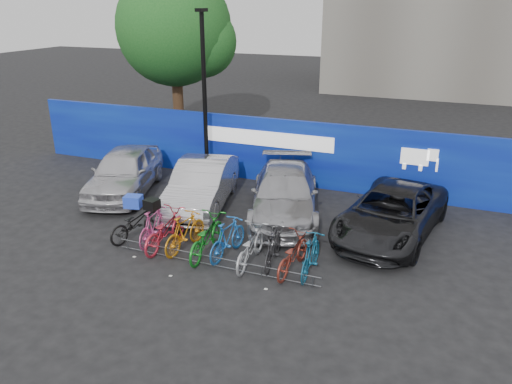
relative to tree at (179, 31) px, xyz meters
The scene contains 21 objects.
ground 13.14m from the tree, 56.03° to the right, with size 100.00×100.00×0.00m, color black.
hoarding 8.80m from the tree, 30.89° to the right, with size 22.00×0.18×2.40m.
tree is the anchor object (origin of this frame).
lamppost 6.14m from the tree, 52.49° to the right, with size 0.25×0.50×6.11m.
bike_rack 13.55m from the tree, 57.55° to the right, with size 5.60×0.03×0.30m.
car_0 8.40m from the tree, 77.43° to the right, with size 1.87×4.65×1.59m, color silver.
car_1 9.57m from the tree, 57.01° to the right, with size 1.61×4.61×1.52m, color #B4B3B8.
car_2 10.98m from the tree, 42.85° to the right, with size 2.04×5.01×1.45m, color #9D9DA2.
car_3 13.56m from the tree, 33.61° to the right, with size 2.29×4.97×1.38m, color black.
bike_0 11.66m from the tree, 68.24° to the right, with size 0.64×1.82×0.96m, color black.
bike_1 11.90m from the tree, 65.30° to the right, with size 0.47×1.67×1.01m, color #E25099.
bike_2 12.20m from the tree, 63.49° to the right, with size 0.68×1.96×1.03m, color #BE2538.
bike_3 12.42m from the tree, 60.75° to the right, with size 0.49×1.75×1.05m, color orange.
bike_4 12.77m from the tree, 58.11° to the right, with size 0.71×2.02×1.06m, color #12741B.
bike_5 12.95m from the tree, 55.52° to the right, with size 0.49×1.73×1.04m, color blue.
bike_6 13.48m from the tree, 53.35° to the right, with size 0.65×1.86×0.98m, color #A2A4A9.
bike_7 13.66m from the tree, 50.88° to the right, with size 0.47×1.67×1.00m, color #262629.
bike_8 14.11m from the tree, 49.36° to the right, with size 0.63×1.80×0.95m, color maroon.
bike_9 14.35m from the tree, 47.79° to the right, with size 0.48×1.69×1.02m, color #135477.
cargo_crate 11.42m from the tree, 68.24° to the right, with size 0.47×0.36×0.33m, color blue.
cargo_topcase 11.67m from the tree, 65.30° to the right, with size 0.37×0.33×0.28m, color black.
Camera 1 is at (5.10, -10.61, 6.36)m, focal length 35.00 mm.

